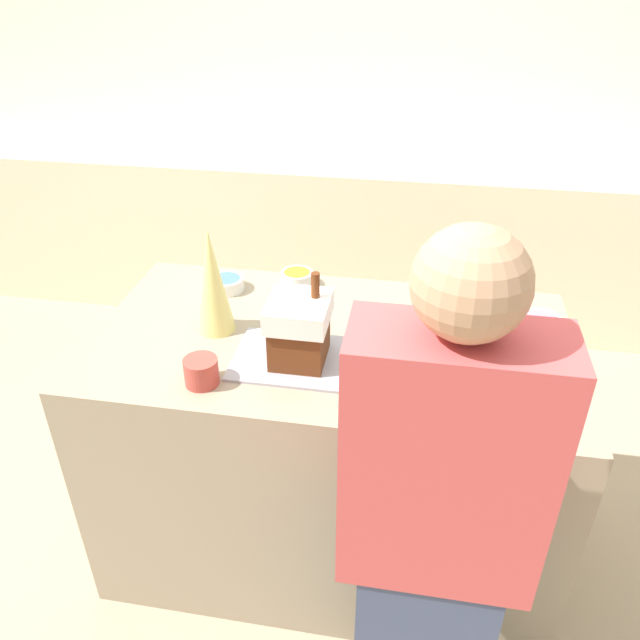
{
  "coord_description": "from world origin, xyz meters",
  "views": [
    {
      "loc": [
        0.24,
        -1.57,
        1.91
      ],
      "look_at": [
        -0.04,
        0.0,
        0.94
      ],
      "focal_mm": 35.0,
      "sensor_mm": 36.0,
      "label": 1
    }
  ],
  "objects_px": {
    "gingerbread_house": "(299,328)",
    "candy_bowl_front_corner": "(541,322)",
    "candy_bowl_behind_tray": "(297,278)",
    "mug": "(201,371)",
    "baking_tray": "(300,359)",
    "candy_bowl_near_tray_left": "(227,283)",
    "cookbook": "(387,323)",
    "person": "(434,544)",
    "candy_bowl_near_tray_right": "(465,306)",
    "decorative_tree": "(212,282)"
  },
  "relations": [
    {
      "from": "cookbook",
      "to": "mug",
      "type": "height_order",
      "value": "mug"
    },
    {
      "from": "candy_bowl_behind_tray",
      "to": "cookbook",
      "type": "bearing_deg",
      "value": -32.84
    },
    {
      "from": "baking_tray",
      "to": "candy_bowl_front_corner",
      "type": "bearing_deg",
      "value": 23.04
    },
    {
      "from": "person",
      "to": "mug",
      "type": "bearing_deg",
      "value": 150.79
    },
    {
      "from": "baking_tray",
      "to": "candy_bowl_behind_tray",
      "type": "height_order",
      "value": "candy_bowl_behind_tray"
    },
    {
      "from": "candy_bowl_near_tray_right",
      "to": "candy_bowl_behind_tray",
      "type": "bearing_deg",
      "value": 170.55
    },
    {
      "from": "cookbook",
      "to": "gingerbread_house",
      "type": "bearing_deg",
      "value": -135.08
    },
    {
      "from": "decorative_tree",
      "to": "candy_bowl_front_corner",
      "type": "bearing_deg",
      "value": 10.09
    },
    {
      "from": "candy_bowl_near_tray_right",
      "to": "gingerbread_house",
      "type": "bearing_deg",
      "value": -143.51
    },
    {
      "from": "candy_bowl_front_corner",
      "to": "cookbook",
      "type": "xyz_separation_m",
      "value": [
        -0.47,
        -0.07,
        -0.01
      ]
    },
    {
      "from": "mug",
      "to": "cookbook",
      "type": "bearing_deg",
      "value": 38.97
    },
    {
      "from": "candy_bowl_front_corner",
      "to": "candy_bowl_near_tray_right",
      "type": "height_order",
      "value": "candy_bowl_near_tray_right"
    },
    {
      "from": "candy_bowl_near_tray_left",
      "to": "baking_tray",
      "type": "bearing_deg",
      "value": -48.39
    },
    {
      "from": "baking_tray",
      "to": "candy_bowl_front_corner",
      "type": "distance_m",
      "value": 0.76
    },
    {
      "from": "candy_bowl_near_tray_left",
      "to": "candy_bowl_front_corner",
      "type": "bearing_deg",
      "value": -4.12
    },
    {
      "from": "gingerbread_house",
      "to": "candy_bowl_behind_tray",
      "type": "xyz_separation_m",
      "value": [
        -0.1,
        0.44,
        -0.08
      ]
    },
    {
      "from": "candy_bowl_near_tray_right",
      "to": "cookbook",
      "type": "xyz_separation_m",
      "value": [
        -0.24,
        -0.12,
        -0.02
      ]
    },
    {
      "from": "cookbook",
      "to": "decorative_tree",
      "type": "bearing_deg",
      "value": -168.19
    },
    {
      "from": "gingerbread_house",
      "to": "candy_bowl_behind_tray",
      "type": "height_order",
      "value": "gingerbread_house"
    },
    {
      "from": "baking_tray",
      "to": "candy_bowl_behind_tray",
      "type": "relative_size",
      "value": 3.41
    },
    {
      "from": "gingerbread_house",
      "to": "decorative_tree",
      "type": "bearing_deg",
      "value": 156.88
    },
    {
      "from": "candy_bowl_near_tray_right",
      "to": "candy_bowl_near_tray_left",
      "type": "relative_size",
      "value": 0.93
    },
    {
      "from": "cookbook",
      "to": "person",
      "type": "xyz_separation_m",
      "value": [
        0.17,
        -0.74,
        -0.1
      ]
    },
    {
      "from": "gingerbread_house",
      "to": "candy_bowl_front_corner",
      "type": "bearing_deg",
      "value": 23.03
    },
    {
      "from": "candy_bowl_near_tray_right",
      "to": "mug",
      "type": "distance_m",
      "value": 0.87
    },
    {
      "from": "decorative_tree",
      "to": "mug",
      "type": "relative_size",
      "value": 3.53
    },
    {
      "from": "decorative_tree",
      "to": "cookbook",
      "type": "relative_size",
      "value": 1.47
    },
    {
      "from": "candy_bowl_near_tray_right",
      "to": "candy_bowl_behind_tray",
      "type": "relative_size",
      "value": 0.99
    },
    {
      "from": "candy_bowl_behind_tray",
      "to": "gingerbread_house",
      "type": "bearing_deg",
      "value": -77.39
    },
    {
      "from": "candy_bowl_behind_tray",
      "to": "mug",
      "type": "distance_m",
      "value": 0.61
    },
    {
      "from": "baking_tray",
      "to": "gingerbread_house",
      "type": "bearing_deg",
      "value": 35.39
    },
    {
      "from": "baking_tray",
      "to": "cookbook",
      "type": "relative_size",
      "value": 1.69
    },
    {
      "from": "baking_tray",
      "to": "candy_bowl_near_tray_left",
      "type": "bearing_deg",
      "value": 131.61
    },
    {
      "from": "cookbook",
      "to": "person",
      "type": "height_order",
      "value": "person"
    },
    {
      "from": "candy_bowl_near_tray_left",
      "to": "cookbook",
      "type": "distance_m",
      "value": 0.58
    },
    {
      "from": "candy_bowl_near_tray_left",
      "to": "cookbook",
      "type": "height_order",
      "value": "candy_bowl_near_tray_left"
    },
    {
      "from": "decorative_tree",
      "to": "mug",
      "type": "bearing_deg",
      "value": -80.29
    },
    {
      "from": "cookbook",
      "to": "candy_bowl_near_tray_right",
      "type": "bearing_deg",
      "value": 26.19
    },
    {
      "from": "cookbook",
      "to": "person",
      "type": "relative_size",
      "value": 0.15
    },
    {
      "from": "candy_bowl_behind_tray",
      "to": "person",
      "type": "xyz_separation_m",
      "value": [
        0.5,
        -0.95,
        -0.12
      ]
    },
    {
      "from": "gingerbread_house",
      "to": "candy_bowl_behind_tray",
      "type": "relative_size",
      "value": 2.35
    },
    {
      "from": "candy_bowl_behind_tray",
      "to": "mug",
      "type": "xyz_separation_m",
      "value": [
        -0.14,
        -0.6,
        0.01
      ]
    },
    {
      "from": "decorative_tree",
      "to": "candy_bowl_near_tray_right",
      "type": "relative_size",
      "value": 2.99
    },
    {
      "from": "candy_bowl_front_corner",
      "to": "candy_bowl_near_tray_left",
      "type": "xyz_separation_m",
      "value": [
        -1.03,
        0.07,
        0.0
      ]
    },
    {
      "from": "baking_tray",
      "to": "candy_bowl_near_tray_left",
      "type": "height_order",
      "value": "candy_bowl_near_tray_left"
    },
    {
      "from": "person",
      "to": "baking_tray",
      "type": "bearing_deg",
      "value": 128.09
    },
    {
      "from": "baking_tray",
      "to": "candy_bowl_near_tray_right",
      "type": "height_order",
      "value": "candy_bowl_near_tray_right"
    },
    {
      "from": "person",
      "to": "gingerbread_house",
      "type": "bearing_deg",
      "value": 128.05
    },
    {
      "from": "candy_bowl_near_tray_right",
      "to": "candy_bowl_behind_tray",
      "type": "distance_m",
      "value": 0.58
    },
    {
      "from": "candy_bowl_front_corner",
      "to": "mug",
      "type": "height_order",
      "value": "mug"
    }
  ]
}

